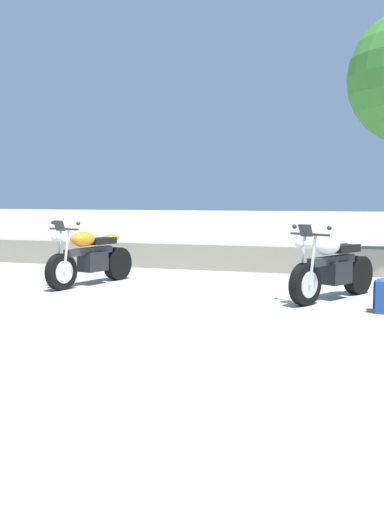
# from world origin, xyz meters

# --- Properties ---
(ground_plane) EXTENTS (120.00, 120.00, 0.00)m
(ground_plane) POSITION_xyz_m (0.00, 0.00, 0.00)
(ground_plane) COLOR #A3A099
(stone_wall) EXTENTS (36.00, 0.80, 0.55)m
(stone_wall) POSITION_xyz_m (0.00, 4.80, 0.28)
(stone_wall) COLOR gray
(stone_wall) RESTS_ON ground
(motorcycle_orange_near_left) EXTENTS (0.87, 2.02, 1.18)m
(motorcycle_orange_near_left) POSITION_xyz_m (-1.10, 1.87, 0.49)
(motorcycle_orange_near_left) COLOR black
(motorcycle_orange_near_left) RESTS_ON ground
(motorcycle_white_centre) EXTENTS (1.19, 1.88, 1.18)m
(motorcycle_white_centre) POSITION_xyz_m (3.13, 1.65, 0.49)
(motorcycle_white_centre) COLOR black
(motorcycle_white_centre) RESTS_ON ground
(rider_backpack) EXTENTS (0.28, 0.31, 0.47)m
(rider_backpack) POSITION_xyz_m (3.86, 0.85, 0.24)
(rider_backpack) COLOR navy
(rider_backpack) RESTS_ON ground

